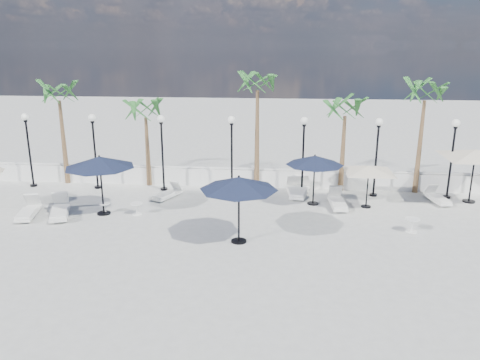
# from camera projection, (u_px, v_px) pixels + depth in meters

# --- Properties ---
(ground) EXTENTS (100.00, 100.00, 0.00)m
(ground) POSITION_uv_depth(u_px,v_px,m) (213.00, 244.00, 17.43)
(ground) COLOR #A6A6A0
(ground) RESTS_ON ground
(balustrade) EXTENTS (26.00, 0.30, 1.01)m
(balustrade) POSITION_uv_depth(u_px,v_px,m) (234.00, 178.00, 24.47)
(balustrade) COLOR white
(balustrade) RESTS_ON ground
(lamppost_0) EXTENTS (0.36, 0.36, 3.84)m
(lamppost_0) POSITION_uv_depth(u_px,v_px,m) (28.00, 140.00, 23.90)
(lamppost_0) COLOR black
(lamppost_0) RESTS_ON ground
(lamppost_1) EXTENTS (0.36, 0.36, 3.84)m
(lamppost_1) POSITION_uv_depth(u_px,v_px,m) (94.00, 141.00, 23.58)
(lamppost_1) COLOR black
(lamppost_1) RESTS_ON ground
(lamppost_2) EXTENTS (0.36, 0.36, 3.84)m
(lamppost_2) POSITION_uv_depth(u_px,v_px,m) (162.00, 142.00, 23.27)
(lamppost_2) COLOR black
(lamppost_2) RESTS_ON ground
(lamppost_3) EXTENTS (0.36, 0.36, 3.84)m
(lamppost_3) POSITION_uv_depth(u_px,v_px,m) (232.00, 143.00, 22.95)
(lamppost_3) COLOR black
(lamppost_3) RESTS_ON ground
(lamppost_4) EXTENTS (0.36, 0.36, 3.84)m
(lamppost_4) POSITION_uv_depth(u_px,v_px,m) (303.00, 145.00, 22.64)
(lamppost_4) COLOR black
(lamppost_4) RESTS_ON ground
(lamppost_5) EXTENTS (0.36, 0.36, 3.84)m
(lamppost_5) POSITION_uv_depth(u_px,v_px,m) (377.00, 146.00, 22.32)
(lamppost_5) COLOR black
(lamppost_5) RESTS_ON ground
(lamppost_6) EXTENTS (0.36, 0.36, 3.84)m
(lamppost_6) POSITION_uv_depth(u_px,v_px,m) (453.00, 148.00, 22.01)
(lamppost_6) COLOR black
(lamppost_6) RESTS_ON ground
(palm_0) EXTENTS (2.60, 2.60, 5.50)m
(palm_0) POSITION_uv_depth(u_px,v_px,m) (59.00, 98.00, 23.96)
(palm_0) COLOR brown
(palm_0) RESTS_ON ground
(palm_1) EXTENTS (2.60, 2.60, 4.70)m
(palm_1) POSITION_uv_depth(u_px,v_px,m) (145.00, 114.00, 23.77)
(palm_1) COLOR brown
(palm_1) RESTS_ON ground
(palm_2) EXTENTS (2.60, 2.60, 6.10)m
(palm_2) POSITION_uv_depth(u_px,v_px,m) (258.00, 88.00, 22.88)
(palm_2) COLOR brown
(palm_2) RESTS_ON ground
(palm_3) EXTENTS (2.60, 2.60, 4.90)m
(palm_3) POSITION_uv_depth(u_px,v_px,m) (345.00, 113.00, 22.82)
(palm_3) COLOR brown
(palm_3) RESTS_ON ground
(palm_4) EXTENTS (2.60, 2.60, 5.70)m
(palm_4) POSITION_uv_depth(u_px,v_px,m) (425.00, 98.00, 22.27)
(palm_4) COLOR brown
(palm_4) RESTS_ON ground
(lounger_1) EXTENTS (1.22, 1.81, 0.65)m
(lounger_1) POSITION_uv_depth(u_px,v_px,m) (168.00, 194.00, 22.61)
(lounger_1) COLOR white
(lounger_1) RESTS_ON ground
(lounger_2) EXTENTS (1.10, 2.09, 0.75)m
(lounger_2) POSITION_uv_depth(u_px,v_px,m) (28.00, 211.00, 20.14)
(lounger_2) COLOR white
(lounger_2) RESTS_ON ground
(lounger_3) EXTENTS (1.43, 2.27, 0.81)m
(lounger_3) POSITION_uv_depth(u_px,v_px,m) (60.00, 210.00, 20.18)
(lounger_3) COLOR white
(lounger_3) RESTS_ON ground
(lounger_4) EXTENTS (1.07, 2.24, 0.81)m
(lounger_4) POSITION_uv_depth(u_px,v_px,m) (300.00, 190.00, 22.97)
(lounger_4) COLOR white
(lounger_4) RESTS_ON ground
(lounger_5) EXTENTS (0.87, 2.10, 0.77)m
(lounger_5) POSITION_uv_depth(u_px,v_px,m) (295.00, 191.00, 22.98)
(lounger_5) COLOR white
(lounger_5) RESTS_ON ground
(lounger_6) EXTENTS (0.76, 2.03, 0.75)m
(lounger_6) POSITION_uv_depth(u_px,v_px,m) (338.00, 202.00, 21.35)
(lounger_6) COLOR white
(lounger_6) RESTS_ON ground
(lounger_8) EXTENTS (0.89, 1.84, 0.66)m
(lounger_8) POSITION_uv_depth(u_px,v_px,m) (438.00, 198.00, 22.01)
(lounger_8) COLOR white
(lounger_8) RESTS_ON ground
(side_table_0) EXTENTS (0.54, 0.54, 0.52)m
(side_table_0) POSITION_uv_depth(u_px,v_px,m) (137.00, 208.00, 20.38)
(side_table_0) COLOR white
(side_table_0) RESTS_ON ground
(side_table_1) EXTENTS (0.47, 0.47, 0.46)m
(side_table_1) POSITION_uv_depth(u_px,v_px,m) (105.00, 207.00, 20.56)
(side_table_1) COLOR white
(side_table_1) RESTS_ON ground
(side_table_2) EXTENTS (0.57, 0.57, 0.56)m
(side_table_2) POSITION_uv_depth(u_px,v_px,m) (412.00, 224.00, 18.48)
(side_table_2) COLOR white
(side_table_2) RESTS_ON ground
(parasol_navy_left) EXTENTS (3.00, 3.00, 2.65)m
(parasol_navy_left) POSITION_uv_depth(u_px,v_px,m) (100.00, 162.00, 19.90)
(parasol_navy_left) COLOR black
(parasol_navy_left) RESTS_ON ground
(parasol_navy_mid) EXTENTS (2.91, 2.91, 2.60)m
(parasol_navy_mid) POSITION_uv_depth(u_px,v_px,m) (239.00, 184.00, 16.99)
(parasol_navy_mid) COLOR black
(parasol_navy_mid) RESTS_ON ground
(parasol_navy_right) EXTENTS (2.65, 2.65, 2.38)m
(parasol_navy_right) POSITION_uv_depth(u_px,v_px,m) (315.00, 161.00, 21.24)
(parasol_navy_right) COLOR black
(parasol_navy_right) RESTS_ON ground
(parasol_cream_sq_a) EXTENTS (5.55, 5.55, 2.73)m
(parasol_cream_sq_a) POSITION_uv_depth(u_px,v_px,m) (476.00, 150.00, 21.41)
(parasol_cream_sq_a) COLOR black
(parasol_cream_sq_a) RESTS_ON ground
(parasol_cream_sq_b) EXTENTS (4.21, 4.21, 2.11)m
(parasol_cream_sq_b) POSITION_uv_depth(u_px,v_px,m) (369.00, 166.00, 20.88)
(parasol_cream_sq_b) COLOR black
(parasol_cream_sq_b) RESTS_ON ground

